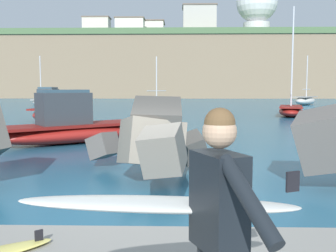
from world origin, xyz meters
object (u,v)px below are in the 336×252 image
(station_building_annex, at_px, (130,27))
(boat_far_centre, at_px, (50,110))
(boat_near_centre, at_px, (41,102))
(radar_dome, at_px, (257,4))
(boat_far_left, at_px, (305,100))
(station_building_central, at_px, (199,20))
(surfer_with_board, at_px, (205,222))
(boat_near_left, at_px, (159,103))
(station_building_west, at_px, (149,31))
(mooring_buoy_middle, at_px, (309,132))
(station_building_east, at_px, (97,30))
(boat_mid_left, at_px, (291,110))
(boat_mid_centre, at_px, (73,127))

(station_building_annex, bearing_deg, boat_far_centre, -87.73)
(boat_near_centre, bearing_deg, radar_dome, 49.84)
(boat_far_left, bearing_deg, station_building_central, 106.21)
(surfer_with_board, distance_m, station_building_central, 86.75)
(boat_near_left, height_order, station_building_central, station_building_central)
(boat_far_centre, height_order, station_building_west, station_building_west)
(mooring_buoy_middle, bearing_deg, station_building_west, 98.93)
(radar_dome, height_order, station_building_west, radar_dome)
(boat_far_left, height_order, station_building_east, station_building_east)
(boat_near_left, xyz_separation_m, mooring_buoy_middle, (7.77, -26.31, -0.29))
(surfer_with_board, xyz_separation_m, boat_far_left, (15.61, 46.76, -0.69))
(surfer_with_board, bearing_deg, boat_mid_left, 73.04)
(boat_near_centre, bearing_deg, surfer_with_board, -69.46)
(station_building_annex, bearing_deg, boat_near_left, -79.60)
(boat_near_left, height_order, boat_far_left, boat_far_left)
(radar_dome, bearing_deg, station_building_east, 158.44)
(boat_far_centre, distance_m, mooring_buoy_middle, 16.44)
(boat_far_left, relative_size, mooring_buoy_middle, 13.85)
(station_building_east, bearing_deg, boat_near_left, -72.40)
(boat_mid_centre, relative_size, station_building_central, 0.83)
(station_building_central, bearing_deg, boat_mid_centre, -96.81)
(radar_dome, xyz_separation_m, station_building_central, (-12.50, -0.29, -3.33))
(station_building_east, bearing_deg, surfer_with_board, -78.10)
(boat_far_centre, bearing_deg, station_building_west, 89.25)
(station_building_west, bearing_deg, station_building_east, 168.61)
(boat_far_left, distance_m, radar_dome, 43.45)
(boat_far_centre, relative_size, station_building_west, 0.54)
(station_building_west, distance_m, station_building_east, 13.92)
(boat_near_left, height_order, boat_near_centre, boat_near_centre)
(boat_far_centre, bearing_deg, station_building_east, 99.26)
(boat_far_centre, bearing_deg, boat_near_left, 70.54)
(surfer_with_board, distance_m, radar_dome, 89.21)
(boat_mid_left, bearing_deg, station_building_west, 102.64)
(station_building_west, bearing_deg, boat_mid_left, -77.36)
(mooring_buoy_middle, xyz_separation_m, station_building_annex, (-16.71, 75.04, 15.78))
(boat_far_centre, height_order, mooring_buoy_middle, boat_far_centre)
(mooring_buoy_middle, relative_size, station_building_central, 0.06)
(station_building_west, height_order, station_building_central, station_building_central)
(radar_dome, distance_m, station_building_central, 12.94)
(surfer_with_board, bearing_deg, station_building_central, 87.02)
(boat_near_centre, bearing_deg, boat_far_centre, -69.26)
(boat_far_left, height_order, station_building_annex, station_building_annex)
(boat_near_left, height_order, boat_mid_centre, boat_near_left)
(boat_near_left, xyz_separation_m, boat_far_centre, (-6.30, -17.82, 0.16))
(boat_near_centre, bearing_deg, station_building_west, 79.85)
(boat_mid_centre, height_order, boat_far_left, boat_far_left)
(station_building_annex, bearing_deg, boat_near_centre, -97.43)
(mooring_buoy_middle, xyz_separation_m, radar_dome, (11.43, 70.93, 19.99))
(boat_near_left, xyz_separation_m, radar_dome, (19.20, 44.61, 19.70))
(surfer_with_board, xyz_separation_m, boat_near_centre, (-16.98, 45.32, -0.83))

